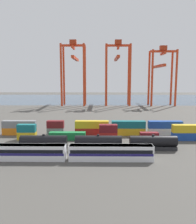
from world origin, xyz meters
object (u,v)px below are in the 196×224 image
(shipping_container_2, at_px, (68,136))
(freight_tank_row, at_px, (98,142))
(shipping_container_6, at_px, (190,136))
(gantry_crane_east, at_px, (161,70))
(gantry_crane_central, at_px, (118,66))
(passenger_train, at_px, (67,152))
(shipping_container_11, at_px, (20,131))
(gantry_crane_west, at_px, (74,66))

(shipping_container_2, bearing_deg, freight_tank_row, -45.98)
(shipping_container_6, distance_m, gantry_crane_east, 108.19)
(gantry_crane_east, bearing_deg, gantry_crane_central, -179.23)
(passenger_train, bearing_deg, shipping_container_11, 128.75)
(shipping_container_2, bearing_deg, gantry_crane_west, 95.12)
(freight_tank_row, bearing_deg, gantry_crane_west, 99.80)
(freight_tank_row, distance_m, gantry_crane_central, 118.41)
(shipping_container_2, relative_size, shipping_container_11, 1.00)
(freight_tank_row, distance_m, shipping_container_6, 32.40)
(shipping_container_6, xyz_separation_m, gantry_crane_east, (15.46, 104.12, 25.04))
(shipping_container_11, bearing_deg, gantry_crane_east, 52.43)
(passenger_train, xyz_separation_m, shipping_container_6, (38.23, 19.77, -0.84))
(gantry_crane_west, relative_size, gantry_crane_east, 1.10)
(shipping_container_2, distance_m, gantry_crane_west, 107.70)
(passenger_train, distance_m, shipping_container_6, 43.04)
(freight_tank_row, relative_size, gantry_crane_central, 0.94)
(gantry_crane_east, bearing_deg, gantry_crane_west, -179.53)
(shipping_container_6, bearing_deg, freight_tank_row, -160.47)
(gantry_crane_central, height_order, gantry_crane_east, gantry_crane_central)
(shipping_container_11, bearing_deg, shipping_container_2, -19.93)
(gantry_crane_west, distance_m, gantry_crane_central, 32.87)
(shipping_container_6, height_order, gantry_crane_central, gantry_crane_central)
(passenger_train, bearing_deg, gantry_crane_west, 95.58)
(gantry_crane_central, bearing_deg, shipping_container_6, -80.47)
(shipping_container_6, xyz_separation_m, shipping_container_11, (-59.47, 6.70, 0.00))
(shipping_container_2, height_order, gantry_crane_central, gantry_crane_central)
(shipping_container_11, relative_size, gantry_crane_central, 0.25)
(gantry_crane_west, xyz_separation_m, gantry_crane_east, (65.74, 0.54, -2.98))
(freight_tank_row, height_order, gantry_crane_east, gantry_crane_east)
(shipping_container_2, bearing_deg, shipping_container_11, 160.07)
(shipping_container_11, bearing_deg, gantry_crane_central, 66.55)
(freight_tank_row, height_order, gantry_crane_central, gantry_crane_central)
(shipping_container_11, distance_m, gantry_crane_east, 125.42)
(shipping_container_11, bearing_deg, gantry_crane_west, 84.58)
(gantry_crane_central, bearing_deg, shipping_container_11, -113.45)
(shipping_container_2, distance_m, gantry_crane_east, 121.05)
(shipping_container_2, height_order, gantry_crane_east, gantry_crane_east)
(shipping_container_6, relative_size, gantry_crane_east, 0.28)
(freight_tank_row, distance_m, gantry_crane_east, 126.15)
(shipping_container_6, bearing_deg, gantry_crane_west, 115.89)
(passenger_train, height_order, gantry_crane_west, gantry_crane_west)
(gantry_crane_west, bearing_deg, shipping_container_2, -84.88)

